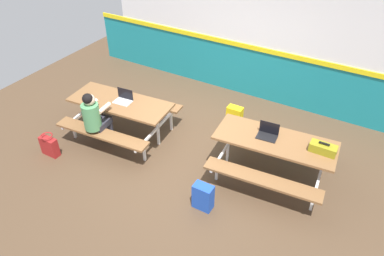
{
  "coord_description": "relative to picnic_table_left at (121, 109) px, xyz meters",
  "views": [
    {
      "loc": [
        2.59,
        -4.35,
        4.33
      ],
      "look_at": [
        0.0,
        0.11,
        0.55
      ],
      "focal_mm": 34.34,
      "sensor_mm": 36.0,
      "label": 1
    }
  ],
  "objects": [
    {
      "name": "backpack_dark",
      "position": [
        1.75,
        1.31,
        -0.36
      ],
      "size": [
        0.3,
        0.22,
        0.44
      ],
      "color": "yellow",
      "rests_on": "ground"
    },
    {
      "name": "laptop_dark",
      "position": [
        2.72,
        0.37,
        0.21
      ],
      "size": [
        0.34,
        0.25,
        0.22
      ],
      "color": "black",
      "rests_on": "picnic_table_right"
    },
    {
      "name": "picnic_table_right",
      "position": [
        2.87,
        0.34,
        0.0
      ],
      "size": [
        1.97,
        1.7,
        0.74
      ],
      "color": "brown",
      "rests_on": "ground"
    },
    {
      "name": "laptop_silver",
      "position": [
        0.06,
        0.04,
        0.21
      ],
      "size": [
        0.34,
        0.25,
        0.22
      ],
      "color": "silver",
      "rests_on": "picnic_table_left"
    },
    {
      "name": "student_nearer",
      "position": [
        -0.1,
        -0.57,
        0.13
      ],
      "size": [
        0.38,
        0.53,
        1.21
      ],
      "color": "#2D2D38",
      "rests_on": "ground"
    },
    {
      "name": "picnic_table_left",
      "position": [
        0.0,
        0.0,
        0.0
      ],
      "size": [
        1.97,
        1.7,
        0.74
      ],
      "color": "brown",
      "rests_on": "ground"
    },
    {
      "name": "toolbox_grey",
      "position": [
        3.59,
        0.4,
        0.24
      ],
      "size": [
        0.4,
        0.18,
        0.18
      ],
      "color": "olive",
      "rests_on": "picnic_table_right"
    },
    {
      "name": "tote_bag_bright",
      "position": [
        -0.75,
        -1.16,
        -0.38
      ],
      "size": [
        0.34,
        0.21,
        0.43
      ],
      "color": "maroon",
      "rests_on": "ground"
    },
    {
      "name": "ground_plane",
      "position": [
        1.43,
        0.06,
        -0.59
      ],
      "size": [
        10.0,
        10.0,
        0.02
      ],
      "primitive_type": "cube",
      "color": "#4C3826"
    },
    {
      "name": "satchel_spare",
      "position": [
        2.23,
        -0.87,
        -0.36
      ],
      "size": [
        0.3,
        0.22,
        0.44
      ],
      "color": "#1E47B2",
      "rests_on": "ground"
    },
    {
      "name": "accent_backdrop",
      "position": [
        1.43,
        2.63,
        0.67
      ],
      "size": [
        8.0,
        0.14,
        2.6
      ],
      "color": "teal",
      "rests_on": "ground"
    }
  ]
}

